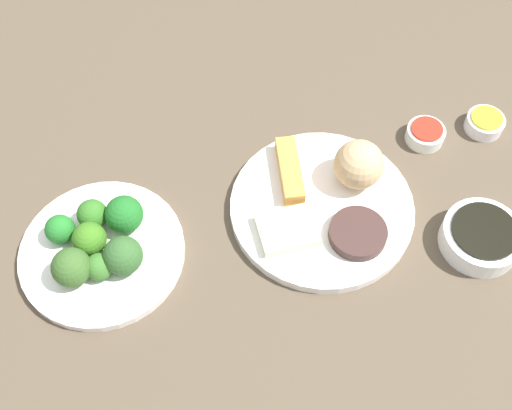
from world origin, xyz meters
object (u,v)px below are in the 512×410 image
soy_sauce_bowl (481,238)px  main_plate (322,208)px  sauce_ramekin_sweet_and_sour (425,135)px  sauce_ramekin_hot_mustard (484,123)px  broccoli_plate (102,252)px

soy_sauce_bowl → main_plate: bearing=159.2°
main_plate → sauce_ramekin_sweet_and_sour: size_ratio=4.47×
sauce_ramekin_hot_mustard → sauce_ramekin_sweet_and_sour: 0.10m
main_plate → sauce_ramekin_sweet_and_sour: sauce_ramekin_sweet_and_sour is taller
main_plate → broccoli_plate: (-0.31, -0.03, -0.00)m
soy_sauce_bowl → sauce_ramekin_sweet_and_sour: soy_sauce_bowl is taller
main_plate → sauce_ramekin_sweet_and_sour: 0.21m
sauce_ramekin_sweet_and_sour → broccoli_plate: bearing=-163.7°
sauce_ramekin_hot_mustard → soy_sauce_bowl: bearing=-109.5°
broccoli_plate → sauce_ramekin_hot_mustard: (0.59, 0.16, 0.00)m
soy_sauce_bowl → sauce_ramekin_sweet_and_sour: size_ratio=1.88×
sauce_ramekin_sweet_and_sour → sauce_ramekin_hot_mustard: bearing=6.0°
main_plate → sauce_ramekin_sweet_and_sour: (0.18, 0.11, 0.00)m
broccoli_plate → sauce_ramekin_hot_mustard: 0.61m
broccoli_plate → sauce_ramekin_sweet_and_sour: bearing=16.3°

